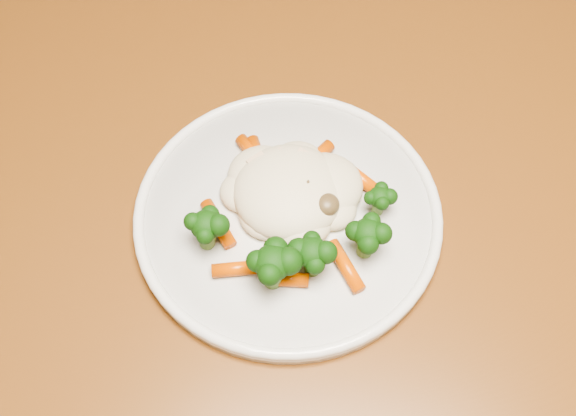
# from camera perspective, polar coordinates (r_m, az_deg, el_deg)

# --- Properties ---
(dining_table) EXTENTS (1.47, 1.13, 0.75)m
(dining_table) POSITION_cam_1_polar(r_m,az_deg,el_deg) (0.77, -4.11, 1.03)
(dining_table) COLOR brown
(dining_table) RESTS_ON ground
(plate) EXTENTS (0.27, 0.27, 0.01)m
(plate) POSITION_cam_1_polar(r_m,az_deg,el_deg) (0.64, 0.00, -0.65)
(plate) COLOR white
(plate) RESTS_ON dining_table
(meal) EXTENTS (0.18, 0.17, 0.04)m
(meal) POSITION_cam_1_polar(r_m,az_deg,el_deg) (0.61, 0.29, 0.06)
(meal) COLOR beige
(meal) RESTS_ON plate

